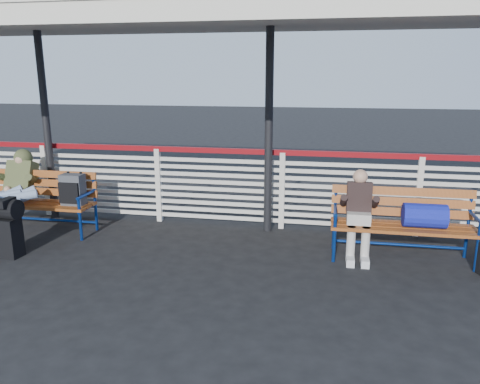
% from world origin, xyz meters
% --- Properties ---
extents(ground, '(60.00, 60.00, 0.00)m').
position_xyz_m(ground, '(0.00, 0.00, 0.00)').
color(ground, black).
rests_on(ground, ground).
extents(fence, '(12.08, 0.08, 1.24)m').
position_xyz_m(fence, '(0.00, 1.90, 0.66)').
color(fence, silver).
rests_on(fence, ground).
extents(canopy, '(12.60, 3.60, 3.16)m').
position_xyz_m(canopy, '(-0.00, 0.87, 3.04)').
color(canopy, silver).
rests_on(canopy, ground).
extents(luggage_stack, '(0.49, 0.30, 0.79)m').
position_xyz_m(luggage_stack, '(-1.45, 0.05, 0.43)').
color(luggage_stack, black).
rests_on(luggage_stack, ground).
extents(bench_left, '(1.80, 0.56, 0.93)m').
position_xyz_m(bench_left, '(-1.44, 1.08, 0.60)').
color(bench_left, '#AB5621').
rests_on(bench_left, ground).
extents(bench_right, '(1.80, 0.56, 0.92)m').
position_xyz_m(bench_right, '(3.75, 0.93, 0.58)').
color(bench_right, '#AB5621').
rests_on(bench_right, ground).
extents(traveler_man, '(0.94, 1.64, 0.77)m').
position_xyz_m(traveler_man, '(-1.79, 0.74, 0.69)').
color(traveler_man, '#95ADC8').
rests_on(traveler_man, ground).
extents(companion_person, '(0.32, 0.66, 1.15)m').
position_xyz_m(companion_person, '(3.10, 0.92, 0.60)').
color(companion_person, beige).
rests_on(companion_person, ground).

